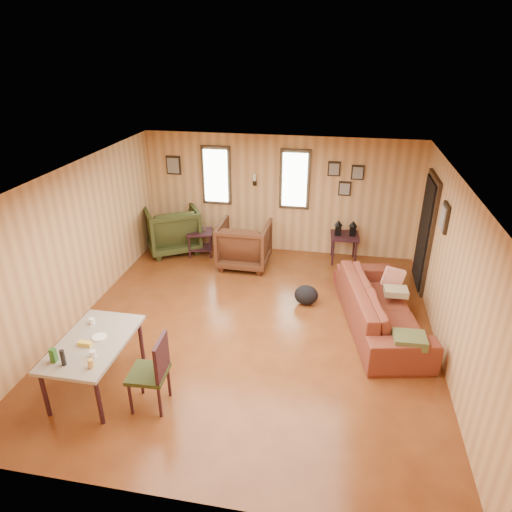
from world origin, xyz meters
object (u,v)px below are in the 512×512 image
(recliner_green, at_px, (172,227))
(dining_table, at_px, (92,346))
(recliner_brown, at_px, (244,242))
(end_table, at_px, (200,239))
(sofa, at_px, (382,300))
(side_table, at_px, (345,234))

(recliner_green, height_order, dining_table, recliner_green)
(recliner_brown, height_order, end_table, recliner_brown)
(sofa, relative_size, end_table, 3.80)
(side_table, height_order, dining_table, dining_table)
(recliner_green, xyz_separation_m, dining_table, (0.51, -4.20, 0.10))
(recliner_green, distance_m, end_table, 0.67)
(recliner_green, bearing_deg, sofa, 121.09)
(sofa, height_order, recliner_green, recliner_green)
(recliner_brown, distance_m, recliner_green, 1.68)
(end_table, bearing_deg, recliner_green, 169.60)
(recliner_brown, distance_m, dining_table, 3.95)
(side_table, bearing_deg, recliner_brown, -164.28)
(recliner_green, distance_m, side_table, 3.54)
(recliner_green, bearing_deg, side_table, 150.55)
(end_table, bearing_deg, sofa, -30.24)
(recliner_green, relative_size, side_table, 1.21)
(recliner_brown, height_order, recliner_green, recliner_green)
(recliner_green, bearing_deg, end_table, 138.23)
(sofa, xyz_separation_m, recliner_brown, (-2.50, 1.73, 0.02))
(recliner_green, height_order, end_table, recliner_green)
(side_table, bearing_deg, sofa, -75.47)
(end_table, distance_m, side_table, 2.92)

